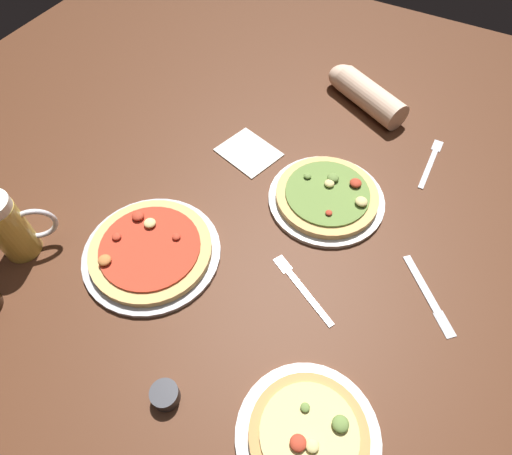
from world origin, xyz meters
TOP-DOWN VIEW (x-y plane):
  - ground_plane at (0.00, 0.00)m, footprint 2.40×2.40m
  - pizza_plate_near at (-0.18, -0.17)m, footprint 0.32×0.32m
  - pizza_plate_far at (0.11, 0.17)m, footprint 0.30×0.30m
  - pizza_plate_side at (0.30, -0.36)m, footprint 0.27×0.27m
  - beer_mug_dark at (-0.46, -0.30)m, footprint 0.11×0.12m
  - ramekin_sauce at (0.03, -0.42)m, footprint 0.05×0.05m
  - napkin_folded at (-0.15, 0.23)m, footprint 0.19×0.17m
  - fork_left at (0.16, -0.09)m, footprint 0.19×0.11m
  - knife_right at (0.42, 0.03)m, footprint 0.16×0.16m
  - fork_spare at (0.31, 0.44)m, footprint 0.03×0.20m
  - diner_arm at (0.05, 0.58)m, footprint 0.28×0.18m

SIDE VIEW (x-z plane):
  - ground_plane at x=0.00m, z-range -0.03..0.00m
  - fork_left at x=0.16m, z-range 0.00..0.01m
  - knife_right at x=0.42m, z-range 0.00..0.01m
  - fork_spare at x=0.31m, z-range 0.00..0.01m
  - napkin_folded at x=-0.15m, z-range 0.00..0.01m
  - pizza_plate_side at x=0.30m, z-range -0.01..0.04m
  - pizza_plate_near at x=-0.18m, z-range -0.01..0.04m
  - pizza_plate_far at x=0.11m, z-range -0.01..0.04m
  - ramekin_sauce at x=0.03m, z-range 0.00..0.03m
  - diner_arm at x=0.05m, z-range 0.00..0.08m
  - beer_mug_dark at x=-0.46m, z-range 0.00..0.17m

